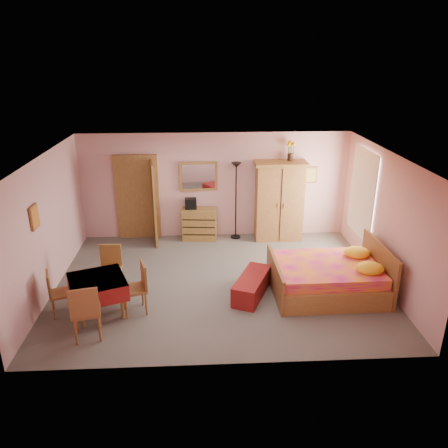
{
  "coord_description": "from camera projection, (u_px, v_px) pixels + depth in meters",
  "views": [
    {
      "loc": [
        -0.34,
        -7.79,
        4.32
      ],
      "look_at": [
        0.1,
        0.3,
        1.15
      ],
      "focal_mm": 35.0,
      "sensor_mm": 36.0,
      "label": 1
    }
  ],
  "objects": [
    {
      "name": "chair_east",
      "position": [
        134.0,
        289.0,
        7.67
      ],
      "size": [
        0.53,
        0.53,
        0.94
      ],
      "primitive_type": "cube",
      "rotation": [
        0.0,
        0.0,
        1.87
      ],
      "color": "#9A6234",
      "rests_on": "floor"
    },
    {
      "name": "picture_back",
      "position": [
        311.0,
        175.0,
        10.69
      ],
      "size": [
        0.3,
        0.04,
        0.4
      ],
      "primitive_type": "cube",
      "color": "#D8BF59",
      "rests_on": "wall_back"
    },
    {
      "name": "chest_of_drawers",
      "position": [
        200.0,
        224.0,
        10.78
      ],
      "size": [
        0.86,
        0.48,
        0.78
      ],
      "primitive_type": "cube",
      "rotation": [
        0.0,
        0.0,
        -0.09
      ],
      "color": "olive",
      "rests_on": "floor"
    },
    {
      "name": "picture_left",
      "position": [
        34.0,
        217.0,
        7.5
      ],
      "size": [
        0.04,
        0.32,
        0.42
      ],
      "primitive_type": "cube",
      "color": "orange",
      "rests_on": "wall_left"
    },
    {
      "name": "floor",
      "position": [
        220.0,
        282.0,
        8.84
      ],
      "size": [
        6.5,
        6.5,
        0.0
      ],
      "primitive_type": "plane",
      "color": "slate",
      "rests_on": "ground"
    },
    {
      "name": "wardrobe",
      "position": [
        279.0,
        201.0,
        10.62
      ],
      "size": [
        1.25,
        0.65,
        1.95
      ],
      "primitive_type": "cube",
      "rotation": [
        0.0,
        0.0,
        -0.0
      ],
      "color": "#AC6F3A",
      "rests_on": "floor"
    },
    {
      "name": "doorway",
      "position": [
        138.0,
        198.0,
        10.67
      ],
      "size": [
        1.06,
        0.12,
        2.15
      ],
      "primitive_type": "cube",
      "color": "#9E6B35",
      "rests_on": "floor"
    },
    {
      "name": "chair_west",
      "position": [
        61.0,
        293.0,
        7.63
      ],
      "size": [
        0.48,
        0.48,
        0.84
      ],
      "primitive_type": "cube",
      "rotation": [
        0.0,
        0.0,
        -1.24
      ],
      "color": "#A46837",
      "rests_on": "floor"
    },
    {
      "name": "chair_north",
      "position": [
        110.0,
        270.0,
        8.35
      ],
      "size": [
        0.42,
        0.42,
        0.91
      ],
      "primitive_type": "cube",
      "rotation": [
        0.0,
        0.0,
        3.12
      ],
      "color": "olive",
      "rests_on": "floor"
    },
    {
      "name": "wall_left",
      "position": [
        47.0,
        226.0,
        8.2
      ],
      "size": [
        0.1,
        5.0,
        2.6
      ],
      "primitive_type": "cube",
      "color": "#D59A9C",
      "rests_on": "floor"
    },
    {
      "name": "dining_table",
      "position": [
        99.0,
        296.0,
        7.68
      ],
      "size": [
        1.2,
        1.2,
        0.68
      ],
      "primitive_type": "cube",
      "rotation": [
        0.0,
        0.0,
        0.37
      ],
      "color": "maroon",
      "rests_on": "floor"
    },
    {
      "name": "floor_lamp",
      "position": [
        236.0,
        201.0,
        10.65
      ],
      "size": [
        0.28,
        0.28,
        1.92
      ],
      "primitive_type": "cube",
      "rotation": [
        0.0,
        0.0,
        -0.16
      ],
      "color": "black",
      "rests_on": "floor"
    },
    {
      "name": "window",
      "position": [
        363.0,
        194.0,
        9.58
      ],
      "size": [
        0.08,
        1.4,
        1.95
      ],
      "primitive_type": "cube",
      "color": "white",
      "rests_on": "wall_right"
    },
    {
      "name": "stereo",
      "position": [
        191.0,
        204.0,
        10.63
      ],
      "size": [
        0.29,
        0.22,
        0.26
      ],
      "primitive_type": "cube",
      "rotation": [
        0.0,
        0.0,
        0.05
      ],
      "color": "black",
      "rests_on": "chest_of_drawers"
    },
    {
      "name": "bed",
      "position": [
        327.0,
        269.0,
        8.32
      ],
      "size": [
        2.12,
        1.68,
        0.97
      ],
      "primitive_type": "cube",
      "rotation": [
        0.0,
        0.0,
        0.01
      ],
      "color": "#CB137B",
      "rests_on": "floor"
    },
    {
      "name": "wall_right",
      "position": [
        386.0,
        219.0,
        8.53
      ],
      "size": [
        0.1,
        5.0,
        2.6
      ],
      "primitive_type": "cube",
      "color": "#D59A9C",
      "rests_on": "floor"
    },
    {
      "name": "wall_mirror",
      "position": [
        199.0,
        176.0,
        10.55
      ],
      "size": [
        0.92,
        0.11,
        0.72
      ],
      "primitive_type": "cube",
      "rotation": [
        0.0,
        0.0,
        0.07
      ],
      "color": "silver",
      "rests_on": "wall_back"
    },
    {
      "name": "wall_front",
      "position": [
        228.0,
        288.0,
        6.04
      ],
      "size": [
        6.5,
        0.1,
        2.6
      ],
      "primitive_type": "cube",
      "color": "#D59A9C",
      "rests_on": "floor"
    },
    {
      "name": "bench",
      "position": [
        252.0,
        286.0,
        8.31
      ],
      "size": [
        0.88,
        1.27,
        0.4
      ],
      "primitive_type": "cube",
      "rotation": [
        0.0,
        0.0,
        -0.41
      ],
      "color": "maroon",
      "rests_on": "floor"
    },
    {
      "name": "ceiling",
      "position": [
        219.0,
        156.0,
        7.89
      ],
      "size": [
        6.5,
        6.5,
        0.0
      ],
      "primitive_type": "plane",
      "rotation": [
        3.14,
        0.0,
        0.0
      ],
      "color": "brown",
      "rests_on": "wall_back"
    },
    {
      "name": "sunflower_vase",
      "position": [
        290.0,
        151.0,
        10.29
      ],
      "size": [
        0.19,
        0.19,
        0.47
      ],
      "primitive_type": "cube",
      "rotation": [
        0.0,
        0.0,
        0.03
      ],
      "color": "yellow",
      "rests_on": "wardrobe"
    },
    {
      "name": "chair_south",
      "position": [
        86.0,
        310.0,
        6.97
      ],
      "size": [
        0.54,
        0.54,
        0.99
      ],
      "primitive_type": "cube",
      "rotation": [
        0.0,
        0.0,
        0.22
      ],
      "color": "brown",
      "rests_on": "floor"
    },
    {
      "name": "wall_back",
      "position": [
        215.0,
        186.0,
        10.69
      ],
      "size": [
        6.5,
        0.1,
        2.6
      ],
      "primitive_type": "cube",
      "color": "#D59A9C",
      "rests_on": "floor"
    }
  ]
}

